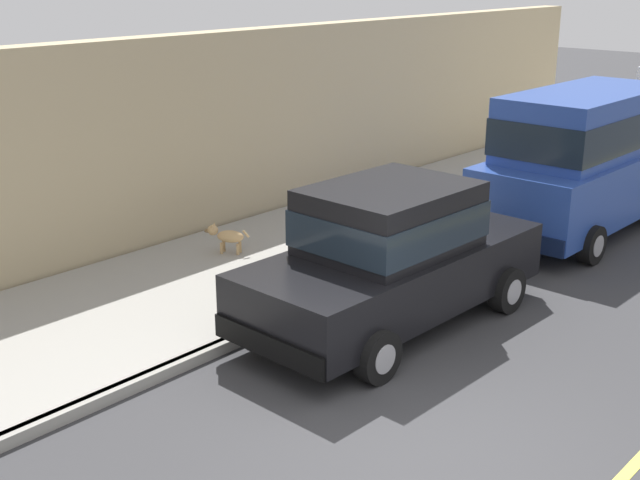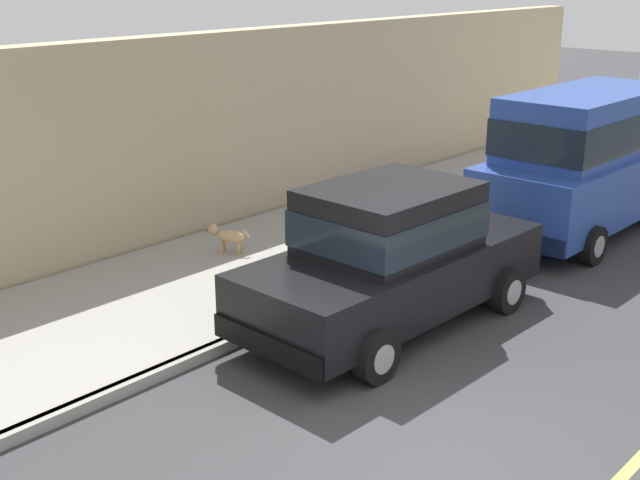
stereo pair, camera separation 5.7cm
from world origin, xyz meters
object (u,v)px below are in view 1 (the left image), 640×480
Objects in this scene: car_blue_van at (585,155)px; fire_hydrant at (459,208)px; car_black_sedan at (392,255)px; dog_tan at (226,236)px.

car_blue_van reaches higher than fire_hydrant.
car_blue_van is (0.03, 5.53, 0.41)m from car_black_sedan.
car_black_sedan is at bearing -90.28° from car_blue_van.
fire_hydrant is (-1.50, 3.96, -0.51)m from car_black_sedan.
car_blue_van is at bearing 56.51° from dog_tan.
car_black_sedan reaches higher than dog_tan.
dog_tan is 4.22m from fire_hydrant.
car_black_sedan is 5.55m from car_blue_van.
fire_hydrant is (-1.53, -1.57, -0.92)m from car_blue_van.
car_black_sedan is at bearing -3.83° from dog_tan.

